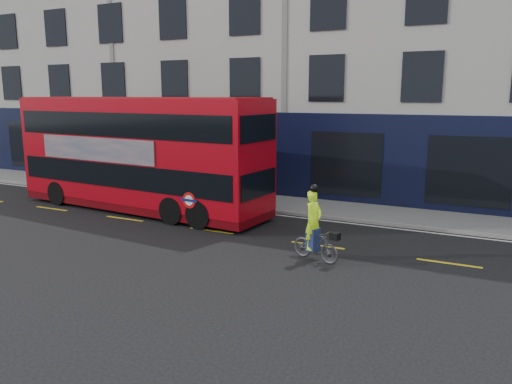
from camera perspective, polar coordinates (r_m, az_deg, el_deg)
The scene contains 8 objects.
ground at distance 16.80m, azimuth -7.74°, elevation -5.63°, with size 120.00×120.00×0.00m, color black.
pavement at distance 22.29m, azimuth 1.59°, elevation -1.22°, with size 60.00×3.00×0.12m, color slate.
kerb at distance 20.97m, azimuth -0.12°, elevation -1.99°, with size 60.00×0.12×0.13m, color gray.
building_terrace at distance 27.90m, azimuth 7.44°, elevation 16.50°, with size 50.00×10.07×15.00m.
road_edge_line at distance 20.72m, azimuth -0.49°, elevation -2.32°, with size 58.00×0.10×0.01m, color silver.
lane_dashes at distance 18.01m, azimuth -5.08°, elevation -4.42°, with size 58.00×0.12×0.01m, color gold, non-canonical shape.
bus at distance 21.31m, azimuth -13.18°, elevation 4.34°, with size 11.85×3.62×4.71m.
cyclist at distance 14.71m, azimuth 6.73°, elevation -4.86°, with size 1.64×0.89×2.27m.
Camera 1 is at (9.06, -13.31, 4.79)m, focal length 35.00 mm.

